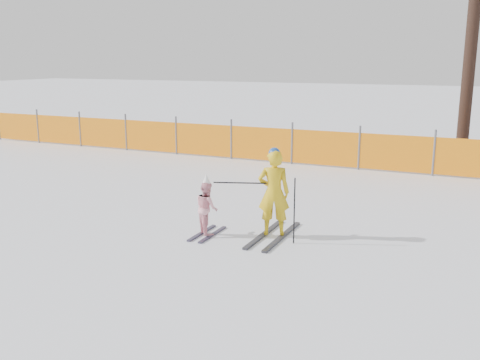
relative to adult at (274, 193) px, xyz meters
The scene contains 5 objects.
ground 1.17m from the adult, 131.98° to the right, with size 120.00×120.00×0.00m, color white.
adult is the anchor object (origin of this frame).
child 1.21m from the adult, 160.00° to the right, with size 0.58×0.97×1.12m.
ski_poles 0.20m from the adult, 90.39° to the right, with size 1.46×0.34×1.14m.
safety_fence 8.22m from the adult, 127.85° to the left, with size 17.91×0.06×1.25m.
Camera 1 is at (3.79, -7.82, 3.08)m, focal length 40.00 mm.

